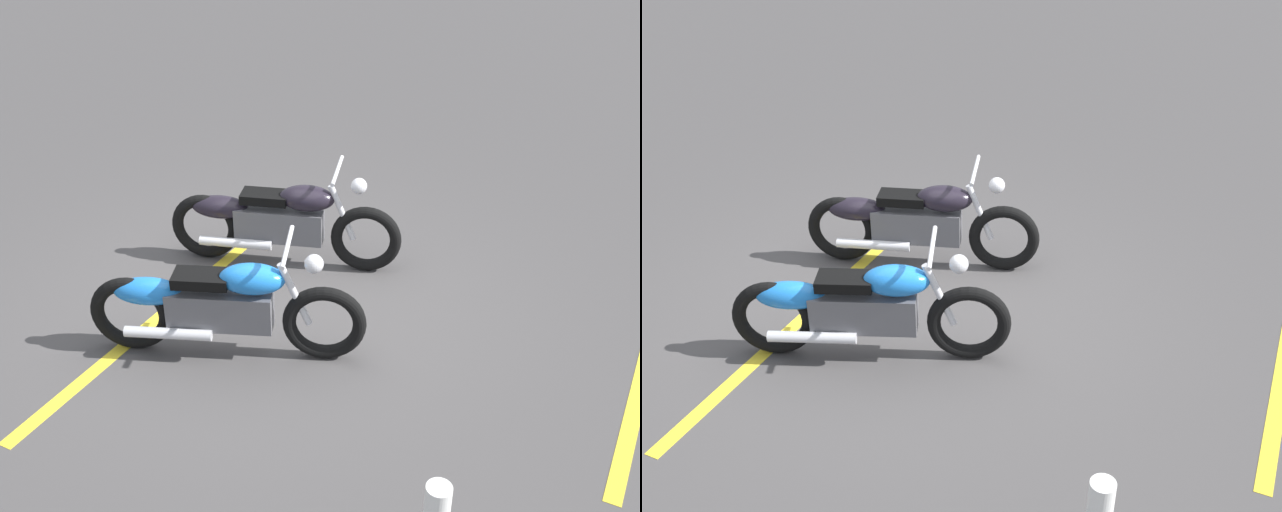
{
  "view_description": "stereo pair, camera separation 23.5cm",
  "coord_description": "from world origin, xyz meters",
  "views": [
    {
      "loc": [
        2.92,
        -4.94,
        3.92
      ],
      "look_at": [
        0.54,
        0.0,
        0.65
      ],
      "focal_mm": 43.43,
      "sensor_mm": 36.0,
      "label": 1
    },
    {
      "loc": [
        2.71,
        -5.04,
        3.92
      ],
      "look_at": [
        0.54,
        0.0,
        0.65
      ],
      "focal_mm": 43.43,
      "sensor_mm": 36.0,
      "label": 2
    }
  ],
  "objects": [
    {
      "name": "motorcycle_dark_foreground",
      "position": [
        -0.24,
        0.7,
        0.46
      ],
      "size": [
        2.17,
        0.85,
        1.04
      ],
      "rotation": [
        0.0,
        0.0,
        0.29
      ],
      "color": "black",
      "rests_on": "ground"
    },
    {
      "name": "ground_plane",
      "position": [
        0.0,
        0.0,
        0.0
      ],
      "size": [
        60.0,
        60.0,
        0.0
      ],
      "primitive_type": "plane",
      "color": "#474444"
    },
    {
      "name": "parking_stripe_near",
      "position": [
        -0.76,
        -0.74,
        0.0
      ],
      "size": [
        0.19,
        3.2,
        0.01
      ],
      "primitive_type": "cube",
      "rotation": [
        0.0,
        0.0,
        1.55
      ],
      "color": "yellow",
      "rests_on": "ground"
    },
    {
      "name": "motorcycle_bright_foreground",
      "position": [
        0.01,
        -0.75,
        0.46
      ],
      "size": [
        2.12,
        0.93,
        1.04
      ],
      "rotation": [
        0.0,
        0.0,
        0.36
      ],
      "color": "black",
      "rests_on": "ground"
    }
  ]
}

